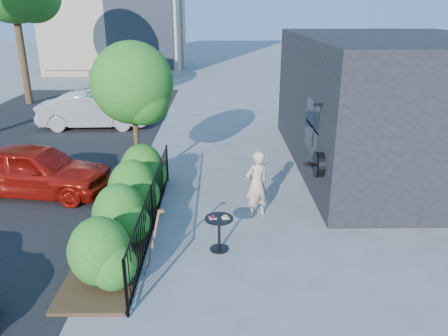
{
  "coord_description": "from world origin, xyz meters",
  "views": [
    {
      "loc": [
        0.01,
        -8.91,
        4.8
      ],
      "look_at": [
        0.12,
        0.82,
        1.2
      ],
      "focal_mm": 35.0,
      "sensor_mm": 36.0,
      "label": 1
    }
  ],
  "objects_px": {
    "cafe_table": "(219,228)",
    "car_red": "(35,170)",
    "patio_tree": "(135,88)",
    "car_silver": "(94,110)",
    "shovel": "(152,245)",
    "woman": "(257,184)"
  },
  "relations": [
    {
      "from": "cafe_table",
      "to": "car_red",
      "type": "height_order",
      "value": "car_red"
    },
    {
      "from": "woman",
      "to": "car_red",
      "type": "height_order",
      "value": "woman"
    },
    {
      "from": "car_red",
      "to": "car_silver",
      "type": "distance_m",
      "value": 6.98
    },
    {
      "from": "car_silver",
      "to": "shovel",
      "type": "bearing_deg",
      "value": -161.73
    },
    {
      "from": "cafe_table",
      "to": "car_red",
      "type": "bearing_deg",
      "value": 148.77
    },
    {
      "from": "patio_tree",
      "to": "car_silver",
      "type": "distance_m",
      "value": 7.29
    },
    {
      "from": "patio_tree",
      "to": "car_silver",
      "type": "height_order",
      "value": "patio_tree"
    },
    {
      "from": "patio_tree",
      "to": "car_red",
      "type": "xyz_separation_m",
      "value": [
        -2.71,
        -0.64,
        -2.07
      ]
    },
    {
      "from": "woman",
      "to": "car_red",
      "type": "xyz_separation_m",
      "value": [
        -5.86,
        1.39,
        -0.13
      ]
    },
    {
      "from": "shovel",
      "to": "car_silver",
      "type": "distance_m",
      "value": 11.51
    },
    {
      "from": "shovel",
      "to": "patio_tree",
      "type": "bearing_deg",
      "value": 102.35
    },
    {
      "from": "cafe_table",
      "to": "shovel",
      "type": "distance_m",
      "value": 1.51
    },
    {
      "from": "patio_tree",
      "to": "car_red",
      "type": "relative_size",
      "value": 0.97
    },
    {
      "from": "cafe_table",
      "to": "woman",
      "type": "bearing_deg",
      "value": 60.83
    },
    {
      "from": "patio_tree",
      "to": "woman",
      "type": "distance_m",
      "value": 4.21
    },
    {
      "from": "cafe_table",
      "to": "woman",
      "type": "height_order",
      "value": "woman"
    },
    {
      "from": "cafe_table",
      "to": "car_silver",
      "type": "relative_size",
      "value": 0.18
    },
    {
      "from": "patio_tree",
      "to": "cafe_table",
      "type": "relative_size",
      "value": 4.99
    },
    {
      "from": "shovel",
      "to": "car_red",
      "type": "relative_size",
      "value": 0.33
    },
    {
      "from": "cafe_table",
      "to": "shovel",
      "type": "bearing_deg",
      "value": -146.5
    },
    {
      "from": "cafe_table",
      "to": "car_red",
      "type": "distance_m",
      "value": 5.8
    },
    {
      "from": "patio_tree",
      "to": "shovel",
      "type": "bearing_deg",
      "value": -77.65
    }
  ]
}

